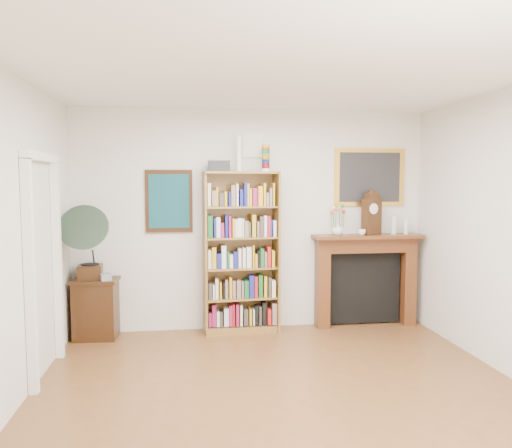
{
  "coord_description": "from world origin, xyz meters",
  "views": [
    {
      "loc": [
        -0.82,
        -3.83,
        1.9
      ],
      "look_at": [
        -0.08,
        1.6,
        1.43
      ],
      "focal_mm": 35.0,
      "sensor_mm": 36.0,
      "label": 1
    }
  ],
  "objects_px": {
    "teacup": "(362,232)",
    "bottle_right": "(406,226)",
    "side_cabinet": "(96,309)",
    "flower_vase": "(337,229)",
    "mantel_clock": "(372,214)",
    "bookshelf": "(241,243)",
    "gramophone": "(87,238)",
    "fireplace": "(365,271)",
    "cd_stack": "(105,277)",
    "bottle_left": "(394,225)"
  },
  "relations": [
    {
      "from": "side_cabinet",
      "to": "fireplace",
      "type": "xyz_separation_m",
      "value": [
        3.42,
        0.11,
        0.35
      ]
    },
    {
      "from": "side_cabinet",
      "to": "gramophone",
      "type": "height_order",
      "value": "gramophone"
    },
    {
      "from": "side_cabinet",
      "to": "flower_vase",
      "type": "height_order",
      "value": "flower_vase"
    },
    {
      "from": "teacup",
      "to": "bottle_right",
      "type": "height_order",
      "value": "bottle_right"
    },
    {
      "from": "cd_stack",
      "to": "flower_vase",
      "type": "height_order",
      "value": "flower_vase"
    },
    {
      "from": "gramophone",
      "to": "bottle_left",
      "type": "relative_size",
      "value": 3.75
    },
    {
      "from": "side_cabinet",
      "to": "bookshelf",
      "type": "bearing_deg",
      "value": 4.53
    },
    {
      "from": "side_cabinet",
      "to": "fireplace",
      "type": "height_order",
      "value": "fireplace"
    },
    {
      "from": "gramophone",
      "to": "bottle_right",
      "type": "xyz_separation_m",
      "value": [
        4.0,
        0.19,
        0.07
      ]
    },
    {
      "from": "gramophone",
      "to": "side_cabinet",
      "type": "bearing_deg",
      "value": 60.57
    },
    {
      "from": "fireplace",
      "to": "gramophone",
      "type": "height_order",
      "value": "gramophone"
    },
    {
      "from": "cd_stack",
      "to": "bottle_right",
      "type": "xyz_separation_m",
      "value": [
        3.81,
        0.17,
        0.54
      ]
    },
    {
      "from": "side_cabinet",
      "to": "mantel_clock",
      "type": "height_order",
      "value": "mantel_clock"
    },
    {
      "from": "bookshelf",
      "to": "side_cabinet",
      "type": "xyz_separation_m",
      "value": [
        -1.77,
        -0.03,
        -0.76
      ]
    },
    {
      "from": "bookshelf",
      "to": "fireplace",
      "type": "height_order",
      "value": "bookshelf"
    },
    {
      "from": "side_cabinet",
      "to": "teacup",
      "type": "xyz_separation_m",
      "value": [
        3.32,
        -0.01,
        0.88
      ]
    },
    {
      "from": "mantel_clock",
      "to": "teacup",
      "type": "xyz_separation_m",
      "value": [
        -0.15,
        -0.06,
        -0.22
      ]
    },
    {
      "from": "teacup",
      "to": "bottle_right",
      "type": "distance_m",
      "value": 0.63
    },
    {
      "from": "cd_stack",
      "to": "flower_vase",
      "type": "bearing_deg",
      "value": 3.34
    },
    {
      "from": "bottle_left",
      "to": "cd_stack",
      "type": "bearing_deg",
      "value": -177.35
    },
    {
      "from": "fireplace",
      "to": "bottle_left",
      "type": "xyz_separation_m",
      "value": [
        0.36,
        -0.05,
        0.61
      ]
    },
    {
      "from": "gramophone",
      "to": "bottle_left",
      "type": "xyz_separation_m",
      "value": [
        3.84,
        0.19,
        0.09
      ]
    },
    {
      "from": "flower_vase",
      "to": "bottle_right",
      "type": "distance_m",
      "value": 0.93
    },
    {
      "from": "flower_vase",
      "to": "side_cabinet",
      "type": "bearing_deg",
      "value": -178.81
    },
    {
      "from": "gramophone",
      "to": "mantel_clock",
      "type": "distance_m",
      "value": 3.54
    },
    {
      "from": "bottle_right",
      "to": "teacup",
      "type": "bearing_deg",
      "value": -173.47
    },
    {
      "from": "cd_stack",
      "to": "teacup",
      "type": "relative_size",
      "value": 1.24
    },
    {
      "from": "flower_vase",
      "to": "bottle_right",
      "type": "relative_size",
      "value": 0.74
    },
    {
      "from": "bookshelf",
      "to": "flower_vase",
      "type": "height_order",
      "value": "bookshelf"
    },
    {
      "from": "side_cabinet",
      "to": "mantel_clock",
      "type": "xyz_separation_m",
      "value": [
        3.47,
        0.05,
        1.1
      ]
    },
    {
      "from": "bookshelf",
      "to": "side_cabinet",
      "type": "relative_size",
      "value": 3.19
    },
    {
      "from": "fireplace",
      "to": "teacup",
      "type": "bearing_deg",
      "value": -129.43
    },
    {
      "from": "teacup",
      "to": "gramophone",
      "type": "bearing_deg",
      "value": -178.03
    },
    {
      "from": "bottle_right",
      "to": "side_cabinet",
      "type": "bearing_deg",
      "value": -179.09
    },
    {
      "from": "mantel_clock",
      "to": "flower_vase",
      "type": "distance_m",
      "value": 0.49
    },
    {
      "from": "flower_vase",
      "to": "bottle_right",
      "type": "xyz_separation_m",
      "value": [
        0.93,
        -0.0,
        0.03
      ]
    },
    {
      "from": "flower_vase",
      "to": "gramophone",
      "type": "bearing_deg",
      "value": -176.51
    },
    {
      "from": "mantel_clock",
      "to": "side_cabinet",
      "type": "bearing_deg",
      "value": 159.95
    },
    {
      "from": "fireplace",
      "to": "flower_vase",
      "type": "relative_size",
      "value": 9.61
    },
    {
      "from": "fireplace",
      "to": "teacup",
      "type": "relative_size",
      "value": 14.77
    },
    {
      "from": "teacup",
      "to": "bottle_left",
      "type": "distance_m",
      "value": 0.47
    },
    {
      "from": "gramophone",
      "to": "teacup",
      "type": "relative_size",
      "value": 9.29
    },
    {
      "from": "fireplace",
      "to": "cd_stack",
      "type": "distance_m",
      "value": 3.29
    },
    {
      "from": "fireplace",
      "to": "flower_vase",
      "type": "bearing_deg",
      "value": -173.17
    },
    {
      "from": "flower_vase",
      "to": "mantel_clock",
      "type": "bearing_deg",
      "value": -1.06
    },
    {
      "from": "fireplace",
      "to": "mantel_clock",
      "type": "distance_m",
      "value": 0.76
    },
    {
      "from": "mantel_clock",
      "to": "teacup",
      "type": "distance_m",
      "value": 0.28
    },
    {
      "from": "side_cabinet",
      "to": "bottle_right",
      "type": "distance_m",
      "value": 4.06
    },
    {
      "from": "bookshelf",
      "to": "flower_vase",
      "type": "xyz_separation_m",
      "value": [
        1.25,
        0.03,
        0.15
      ]
    },
    {
      "from": "bookshelf",
      "to": "gramophone",
      "type": "relative_size",
      "value": 2.58
    }
  ]
}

